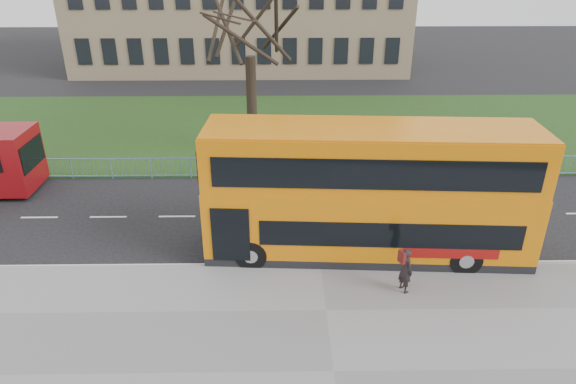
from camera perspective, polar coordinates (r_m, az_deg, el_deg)
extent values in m
plane|color=black|center=(20.44, 3.29, -5.96)|extent=(120.00, 120.00, 0.00)
cube|color=slate|center=(15.10, 5.10, -19.37)|extent=(80.00, 10.50, 0.12)
cube|color=gray|center=(19.10, 3.60, -8.23)|extent=(80.00, 0.20, 0.14)
cube|color=#1B3A15|center=(33.42, 1.65, 7.12)|extent=(80.00, 15.40, 0.08)
cube|color=orange|center=(19.46, 8.75, -2.84)|extent=(12.04, 3.51, 2.21)
cube|color=orange|center=(18.88, 9.01, 0.62)|extent=(12.04, 3.51, 0.38)
cube|color=orange|center=(18.41, 9.26, 3.95)|extent=(11.98, 3.45, 1.98)
cube|color=black|center=(18.28, 11.32, -4.77)|extent=(9.17, 0.56, 0.96)
cube|color=black|center=(17.16, 9.72, 1.89)|extent=(10.93, 0.67, 1.08)
cylinder|color=black|center=(18.81, -4.13, -6.96)|extent=(1.20, 0.38, 1.18)
cylinder|color=black|center=(19.55, 19.12, -7.11)|extent=(1.20, 0.38, 1.18)
imported|color=black|center=(17.77, 12.94, -8.46)|extent=(0.60, 0.70, 1.63)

